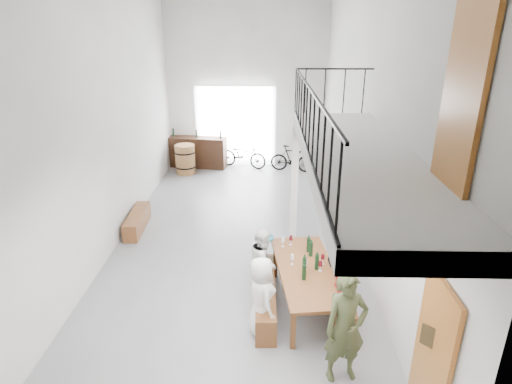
{
  "coord_description": "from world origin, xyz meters",
  "views": [
    {
      "loc": [
        0.69,
        -8.98,
        4.78
      ],
      "look_at": [
        0.48,
        -0.5,
        1.45
      ],
      "focal_mm": 30.0,
      "sensor_mm": 36.0,
      "label": 1
    }
  ],
  "objects_px": {
    "oak_barrel": "(185,159)",
    "tasting_table": "(307,273)",
    "serving_counter": "(198,152)",
    "bicycle_near": "(243,155)",
    "host_standing": "(346,328)",
    "bench_inner": "(265,295)",
    "side_bench": "(137,221)"
  },
  "relations": [
    {
      "from": "tasting_table",
      "to": "bicycle_near",
      "type": "distance_m",
      "value": 8.24
    },
    {
      "from": "bench_inner",
      "to": "host_standing",
      "type": "distance_m",
      "value": 2.05
    },
    {
      "from": "tasting_table",
      "to": "serving_counter",
      "type": "height_order",
      "value": "serving_counter"
    },
    {
      "from": "tasting_table",
      "to": "host_standing",
      "type": "xyz_separation_m",
      "value": [
        0.39,
        -1.64,
        0.15
      ]
    },
    {
      "from": "serving_counter",
      "to": "oak_barrel",
      "type": "bearing_deg",
      "value": -103.1
    },
    {
      "from": "tasting_table",
      "to": "side_bench",
      "type": "xyz_separation_m",
      "value": [
        -3.92,
        3.06,
        -0.49
      ]
    },
    {
      "from": "tasting_table",
      "to": "oak_barrel",
      "type": "bearing_deg",
      "value": 108.63
    },
    {
      "from": "side_bench",
      "to": "bench_inner",
      "type": "bearing_deg",
      "value": -44.07
    },
    {
      "from": "serving_counter",
      "to": "bicycle_near",
      "type": "height_order",
      "value": "serving_counter"
    },
    {
      "from": "oak_barrel",
      "to": "host_standing",
      "type": "xyz_separation_m",
      "value": [
        3.87,
        -9.01,
        0.35
      ]
    },
    {
      "from": "bench_inner",
      "to": "bicycle_near",
      "type": "distance_m",
      "value": 8.17
    },
    {
      "from": "bench_inner",
      "to": "serving_counter",
      "type": "bearing_deg",
      "value": 105.71
    },
    {
      "from": "bench_inner",
      "to": "bicycle_near",
      "type": "relative_size",
      "value": 1.21
    },
    {
      "from": "side_bench",
      "to": "bicycle_near",
      "type": "xyz_separation_m",
      "value": [
        2.36,
        5.03,
        0.24
      ]
    },
    {
      "from": "side_bench",
      "to": "serving_counter",
      "type": "xyz_separation_m",
      "value": [
        0.75,
        5.08,
        0.32
      ]
    },
    {
      "from": "tasting_table",
      "to": "oak_barrel",
      "type": "relative_size",
      "value": 2.47
    },
    {
      "from": "serving_counter",
      "to": "bicycle_near",
      "type": "xyz_separation_m",
      "value": [
        1.61,
        -0.05,
        -0.08
      ]
    },
    {
      "from": "host_standing",
      "to": "bicycle_near",
      "type": "distance_m",
      "value": 9.93
    },
    {
      "from": "oak_barrel",
      "to": "bicycle_near",
      "type": "distance_m",
      "value": 2.05
    },
    {
      "from": "oak_barrel",
      "to": "serving_counter",
      "type": "distance_m",
      "value": 0.83
    },
    {
      "from": "bicycle_near",
      "to": "bench_inner",
      "type": "bearing_deg",
      "value": -153.75
    },
    {
      "from": "bench_inner",
      "to": "side_bench",
      "type": "xyz_separation_m",
      "value": [
        -3.2,
        3.09,
        -0.03
      ]
    },
    {
      "from": "side_bench",
      "to": "oak_barrel",
      "type": "xyz_separation_m",
      "value": [
        0.44,
        4.31,
        0.29
      ]
    },
    {
      "from": "side_bench",
      "to": "host_standing",
      "type": "bearing_deg",
      "value": -47.44
    },
    {
      "from": "host_standing",
      "to": "tasting_table",
      "type": "bearing_deg",
      "value": 90.54
    },
    {
      "from": "oak_barrel",
      "to": "tasting_table",
      "type": "bearing_deg",
      "value": -64.73
    },
    {
      "from": "side_bench",
      "to": "bicycle_near",
      "type": "relative_size",
      "value": 0.88
    },
    {
      "from": "bicycle_near",
      "to": "tasting_table",
      "type": "bearing_deg",
      "value": -148.69
    },
    {
      "from": "side_bench",
      "to": "bicycle_near",
      "type": "bearing_deg",
      "value": 64.82
    },
    {
      "from": "serving_counter",
      "to": "bicycle_near",
      "type": "distance_m",
      "value": 1.62
    },
    {
      "from": "host_standing",
      "to": "oak_barrel",
      "type": "bearing_deg",
      "value": 100.33
    },
    {
      "from": "serving_counter",
      "to": "tasting_table",
      "type": "bearing_deg",
      "value": -59.99
    }
  ]
}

